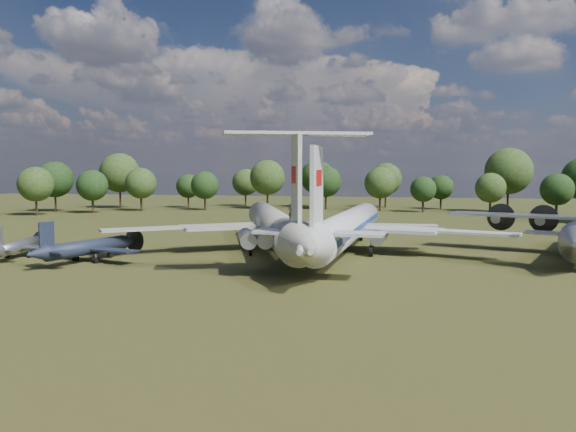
% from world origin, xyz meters
% --- Properties ---
extents(ground, '(300.00, 300.00, 0.00)m').
position_xyz_m(ground, '(0.00, 0.00, 0.00)').
color(ground, '#243712').
rests_on(ground, ground).
extents(il62_airliner, '(55.44, 62.64, 5.11)m').
position_xyz_m(il62_airliner, '(3.92, 2.95, 2.55)').
color(il62_airliner, beige).
rests_on(il62_airliner, ground).
extents(tu104_jet, '(39.87, 51.91, 5.04)m').
position_xyz_m(tu104_jet, '(12.48, 3.61, 2.52)').
color(tu104_jet, white).
rests_on(tu104_jet, ground).
extents(small_prop_west, '(15.67, 18.70, 2.37)m').
position_xyz_m(small_prop_west, '(-14.06, -7.87, 1.19)').
color(small_prop_west, black).
rests_on(small_prop_west, ground).
extents(small_prop_northwest, '(12.26, 14.95, 1.94)m').
position_xyz_m(small_prop_northwest, '(-23.36, -6.74, 0.97)').
color(small_prop_northwest, '#93969B').
rests_on(small_prop_northwest, ground).
extents(person_on_il62, '(0.71, 0.61, 1.64)m').
position_xyz_m(person_on_il62, '(8.80, -10.49, 5.93)').
color(person_on_il62, olive).
rests_on(person_on_il62, il62_airliner).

